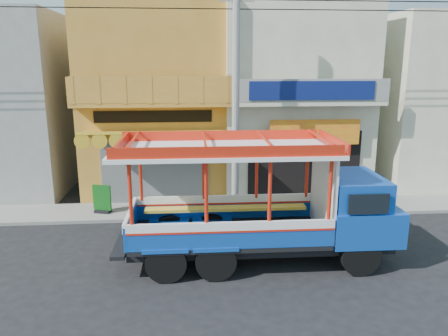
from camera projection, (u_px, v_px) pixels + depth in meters
name	position (u px, v px, depth m)	size (l,w,h in m)	color
ground	(280.00, 253.00, 13.09)	(90.00, 90.00, 0.00)	black
sidewalk	(259.00, 208.00, 16.95)	(30.00, 2.00, 0.12)	slate
shophouse_left	(158.00, 96.00, 19.51)	(6.00, 7.50, 8.24)	#B67A28
shophouse_right	(290.00, 95.00, 20.00)	(6.00, 6.75, 8.24)	beige
party_pilaster	(231.00, 104.00, 16.76)	(0.35, 0.30, 8.00)	beige
filler_building_right	(434.00, 101.00, 20.67)	(6.00, 6.00, 7.60)	beige
utility_pole	(240.00, 79.00, 15.03)	(28.00, 0.26, 9.00)	gray
songthaew_truck	(278.00, 203.00, 12.22)	(7.77, 2.69, 3.62)	black
green_sign	(102.00, 201.00, 16.19)	(0.68, 0.46, 1.06)	black
potted_plant_a	(328.00, 190.00, 17.61)	(0.76, 0.66, 0.84)	#2A5D1A
potted_plant_b	(349.00, 195.00, 16.88)	(0.50, 0.40, 0.91)	#2A5D1A
potted_plant_c	(335.00, 189.00, 17.46)	(0.57, 0.57, 1.03)	#2A5D1A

